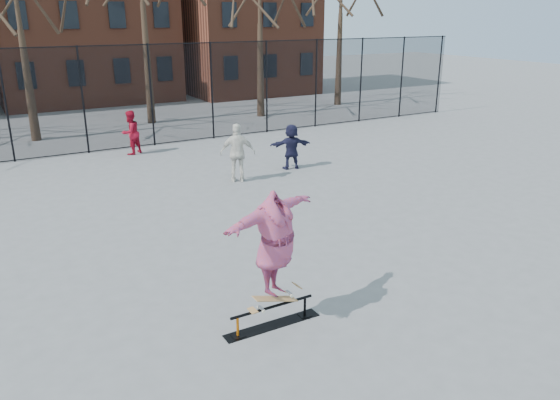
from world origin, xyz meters
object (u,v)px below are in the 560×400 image
skateboard (275,302)px  bystander_red (131,133)px  bystander_navy (291,147)px  bystander_white (238,153)px  skater (275,250)px  skate_rail (272,318)px

skateboard → bystander_red: bystander_red is taller
skateboard → bystander_navy: bearing=57.5°
bystander_red → bystander_navy: bystander_red is taller
bystander_white → bystander_navy: size_ratio=1.20×
skater → bystander_navy: (5.38, 8.45, -0.62)m
skater → bystander_navy: bearing=33.1°
bystander_navy → bystander_white: bearing=25.5°
skate_rail → bystander_white: 8.63m
skater → bystander_red: bearing=60.5°
skate_rail → bystander_navy: 10.07m
skate_rail → skateboard: 0.30m
bystander_navy → skate_rail: bearing=70.8°
skate_rail → bystander_white: bystander_white is taller
bystander_red → bystander_navy: size_ratio=1.07×
skate_rail → bystander_navy: size_ratio=1.14×
bystander_red → bystander_white: (1.96, -5.25, 0.10)m
bystander_white → skateboard: bearing=94.8°
skater → skateboard: bearing=155.5°
skateboard → bystander_navy: (5.38, 8.45, 0.33)m
skater → bystander_white: (3.13, 7.97, -0.47)m
bystander_navy → skater: bearing=71.1°
skateboard → skate_rail: bearing=180.0°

